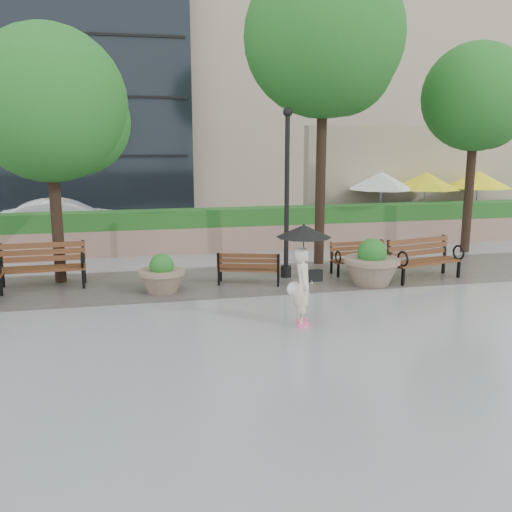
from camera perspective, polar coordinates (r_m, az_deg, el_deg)
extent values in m
plane|color=gray|center=(11.62, -1.70, -6.15)|extent=(100.00, 100.00, 0.00)
cube|color=#383330|center=(14.47, -3.92, -2.53)|extent=(28.00, 3.20, 0.01)
cube|color=#936D5F|center=(18.26, -5.82, 1.72)|extent=(24.00, 0.80, 0.80)
cube|color=#1B4F1A|center=(18.16, -5.87, 3.82)|extent=(24.00, 0.75, 0.55)
cube|color=tan|center=(23.90, 16.62, 7.54)|extent=(10.00, 0.60, 4.00)
cube|color=#1B4F1A|center=(21.92, 18.00, 3.02)|extent=(8.00, 0.50, 0.90)
cube|color=black|center=(22.25, -7.02, 2.47)|extent=(40.00, 7.00, 0.00)
cube|color=tan|center=(36.51, 7.56, 21.85)|extent=(18.00, 10.00, 20.00)
cube|color=#5B301A|center=(14.59, -20.61, -1.19)|extent=(2.02, 0.64, 0.06)
cube|color=#5B301A|center=(14.82, -20.57, 0.38)|extent=(2.01, 0.18, 0.47)
cube|color=black|center=(14.67, -20.53, -2.05)|extent=(2.02, 0.75, 0.51)
torus|color=black|center=(14.26, -16.98, -0.41)|extent=(0.06, 0.41, 0.41)
cube|color=#5B301A|center=(14.10, -0.70, -1.33)|extent=(1.61, 0.88, 0.04)
cube|color=#5B301A|center=(13.81, -0.78, -0.48)|extent=(1.51, 0.53, 0.36)
cube|color=black|center=(14.12, -0.71, -2.06)|extent=(1.63, 0.96, 0.39)
torus|color=black|center=(14.18, 2.28, -0.63)|extent=(0.13, 0.32, 0.32)
torus|color=black|center=(14.29, -3.56, -0.54)|extent=(0.13, 0.32, 0.32)
cube|color=#5B301A|center=(15.38, 10.47, -0.39)|extent=(1.61, 0.58, 0.04)
cube|color=#5B301A|center=(15.54, 10.10, 0.78)|extent=(1.58, 0.22, 0.37)
cube|color=black|center=(15.44, 10.40, -1.03)|extent=(1.61, 0.67, 0.40)
torus|color=black|center=(14.88, 8.21, -0.09)|extent=(0.07, 0.33, 0.32)
torus|color=black|center=(15.56, 13.21, 0.23)|extent=(0.07, 0.33, 0.32)
cube|color=#5B301A|center=(15.13, 16.60, -0.55)|extent=(2.02, 1.02, 0.05)
cube|color=#5B301A|center=(15.28, 15.91, 0.89)|extent=(1.91, 0.58, 0.45)
cube|color=black|center=(15.20, 16.46, -1.36)|extent=(2.04, 1.12, 0.49)
torus|color=black|center=(14.35, 14.47, -0.29)|extent=(0.15, 0.40, 0.40)
torus|color=black|center=(15.58, 19.60, 0.33)|extent=(0.15, 0.40, 0.40)
cylinder|color=#7F6B56|center=(13.51, -9.40, -1.59)|extent=(1.10, 1.10, 0.09)
sphere|color=#174F16|center=(13.48, -9.42, -0.96)|extent=(0.57, 0.57, 0.57)
cylinder|color=#7F6B56|center=(14.27, 11.51, -0.44)|extent=(1.38, 1.38, 0.11)
sphere|color=#174F16|center=(14.24, 11.54, 0.31)|extent=(0.71, 0.71, 0.71)
cylinder|color=black|center=(14.53, 3.09, 5.80)|extent=(0.12, 0.12, 4.13)
cylinder|color=black|center=(14.85, 3.01, -1.57)|extent=(0.28, 0.28, 0.30)
sphere|color=black|center=(14.46, 3.19, 14.17)|extent=(0.24, 0.24, 0.24)
cylinder|color=black|center=(14.83, -19.42, 5.13)|extent=(0.28, 0.28, 4.06)
sphere|color=#174F16|center=(14.77, -20.05, 14.10)|extent=(3.70, 3.70, 3.70)
sphere|color=#174F16|center=(14.99, -17.46, 12.66)|extent=(2.59, 2.59, 2.59)
cylinder|color=black|center=(16.19, 6.51, 9.33)|extent=(0.28, 0.28, 5.80)
sphere|color=#174F16|center=(16.39, 6.80, 20.99)|extent=(4.31, 4.31, 4.31)
sphere|color=#174F16|center=(16.78, 8.44, 18.72)|extent=(3.01, 3.01, 3.01)
cylinder|color=black|center=(19.08, 20.59, 6.99)|extent=(0.28, 0.28, 4.45)
sphere|color=#174F16|center=(19.07, 21.16, 14.62)|extent=(3.25, 3.25, 3.25)
sphere|color=#174F16|center=(19.63, 22.07, 13.14)|extent=(2.28, 2.28, 2.28)
cylinder|color=black|center=(21.84, 12.25, 2.24)|extent=(0.40, 0.40, 0.10)
cylinder|color=#99999E|center=(21.69, 12.37, 4.97)|extent=(0.06, 0.06, 2.20)
cone|color=white|center=(21.61, 12.47, 7.34)|extent=(2.50, 2.50, 0.60)
cylinder|color=black|center=(22.30, 16.36, 2.22)|extent=(0.40, 0.40, 0.10)
cylinder|color=#99999E|center=(22.16, 16.52, 4.90)|extent=(0.06, 0.06, 2.20)
cone|color=yellow|center=(22.08, 16.66, 7.22)|extent=(2.50, 2.50, 0.60)
cylinder|color=black|center=(23.60, 21.00, 2.42)|extent=(0.40, 0.40, 0.10)
cylinder|color=#99999E|center=(23.46, 21.19, 4.95)|extent=(0.06, 0.06, 2.20)
cone|color=yellow|center=(23.38, 21.35, 7.14)|extent=(2.50, 2.50, 0.60)
imported|color=white|center=(21.18, -18.55, 3.44)|extent=(4.43, 1.65, 1.45)
imported|color=#EFE3C9|center=(10.98, 4.75, -2.82)|extent=(0.51, 0.66, 1.63)
cube|color=#F2598C|center=(11.32, 4.61, -6.47)|extent=(0.14, 0.24, 0.08)
cube|color=#F2598C|center=(11.07, 4.76, -6.89)|extent=(0.14, 0.24, 0.08)
cube|color=black|center=(11.02, 5.86, -1.96)|extent=(0.16, 0.32, 0.22)
sphere|color=white|center=(11.22, 3.84, -3.30)|extent=(0.29, 0.29, 0.29)
cylinder|color=black|center=(10.89, 4.77, 0.37)|extent=(0.02, 0.02, 0.87)
cone|color=black|center=(10.82, 4.81, 2.49)|extent=(1.06, 1.06, 0.22)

